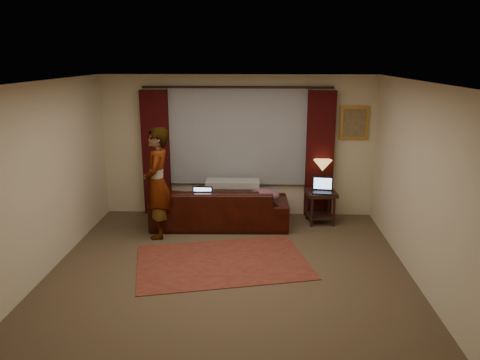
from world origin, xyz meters
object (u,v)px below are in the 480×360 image
Objects in this scene: end_table at (320,207)px; laptop_sofa at (201,196)px; person at (157,183)px; tiffany_lamp at (322,174)px; sofa at (220,199)px; laptop_table at (323,186)px.

laptop_sofa is at bearing -168.07° from end_table.
person reaches higher than end_table.
person is (-2.75, -0.76, 0.62)m from end_table.
end_table is 1.12× the size of tiffany_lamp.
end_table is 2.92m from person.
end_table is (1.79, 0.21, -0.18)m from sofa.
person is at bearing 27.55° from sofa.
person is at bearing -164.59° from end_table.
laptop_sofa is 0.71× the size of tiffany_lamp.
laptop_table is (-0.02, -0.27, -0.14)m from tiffany_lamp.
laptop_sofa is at bearing -164.40° from laptop_table.
sofa is 0.40m from laptop_sofa.
laptop_sofa reaches higher than end_table.
end_table is 0.32× the size of person.
laptop_sofa is 2.15m from end_table.
tiffany_lamp is at bearing 104.45° from person.
end_table is at bearing -100.54° from tiffany_lamp.
laptop_sofa is 0.64× the size of end_table.
sofa reaches higher than laptop_sofa.
tiffany_lamp is at bearing 20.05° from laptop_sofa.
person reaches higher than laptop_sofa.
laptop_sofa is 0.21× the size of person.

